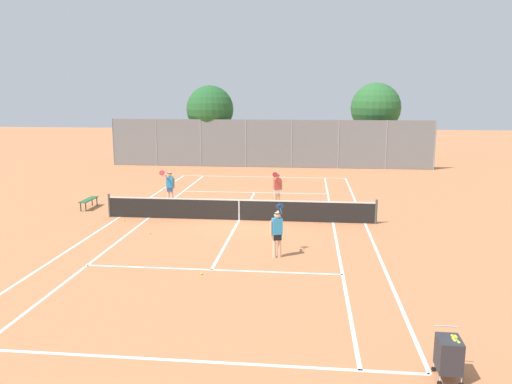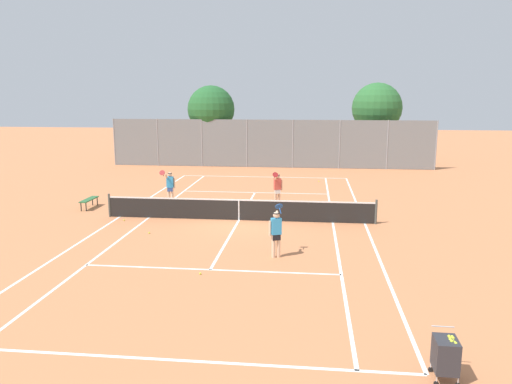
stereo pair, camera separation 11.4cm
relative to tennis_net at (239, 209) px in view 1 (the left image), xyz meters
The scene contains 17 objects.
ground_plane 0.51m from the tennis_net, ahead, with size 120.00×120.00×0.00m, color #CC7A4C.
court_line_markings 0.51m from the tennis_net, ahead, with size 11.10×23.90×0.01m.
tennis_net is the anchor object (origin of this frame).
ball_cart 13.35m from the tennis_net, 64.28° to the right, with size 0.50×0.64×0.96m.
player_near_side 5.32m from the tennis_net, 67.95° to the right, with size 0.47×0.88×1.77m.
player_far_left 5.10m from the tennis_net, 141.85° to the left, with size 0.64×0.75×1.77m.
player_far_right 3.52m from the tennis_net, 64.69° to the left, with size 0.47×0.87×1.77m.
loose_tennis_ball_0 5.10m from the tennis_net, behind, with size 0.07×0.07×0.07m, color #D1DB33.
loose_tennis_ball_1 6.88m from the tennis_net, 91.84° to the right, with size 0.07×0.07×0.07m, color #D1DB33.
loose_tennis_ball_2 4.43m from the tennis_net, 153.86° to the left, with size 0.07×0.07×0.07m, color #D1DB33.
loose_tennis_ball_3 1.66m from the tennis_net, behind, with size 0.07×0.07×0.07m, color #D1DB33.
loose_tennis_ball_4 11.06m from the tennis_net, 70.62° to the left, with size 0.07×0.07×0.07m, color #D1DB33.
loose_tennis_ball_5 4.17m from the tennis_net, 142.18° to the right, with size 0.07×0.07×0.07m, color #D1DB33.
courtside_bench 7.80m from the tennis_net, 168.33° to the left, with size 0.36×1.50×0.47m.
back_fence 16.51m from the tennis_net, 90.00° to the left, with size 24.59×0.08×3.64m.
tree_behind_left 19.02m from the tennis_net, 104.65° to the left, with size 3.72×3.72×6.20m.
tree_behind_right 21.75m from the tennis_net, 67.21° to the left, with size 3.97×3.97×6.42m.
Camera 1 is at (2.99, -21.27, 5.49)m, focal length 35.00 mm.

